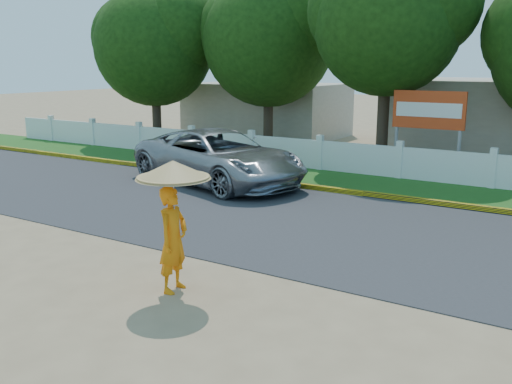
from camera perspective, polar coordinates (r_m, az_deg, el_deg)
ground at (r=10.52m, az=-5.88°, el=-8.99°), size 120.00×120.00×0.00m
road at (r=14.13m, az=5.41°, el=-3.19°), size 60.00×7.00×0.02m
grass_verge at (r=18.84m, az=12.65°, el=0.62°), size 60.00×3.50×0.03m
curb at (r=17.27m, az=10.75°, el=-0.17°), size 40.00×0.18×0.16m
fence at (r=20.09m, az=14.13°, el=2.85°), size 40.00×0.10×1.10m
building_far at (r=31.23m, az=1.08°, el=8.25°), size 8.00×5.00×2.80m
vehicle at (r=18.63m, az=-3.76°, el=3.49°), size 6.89×4.47×1.77m
monk_with_parasol at (r=9.75m, az=-8.29°, el=-1.51°), size 1.27×1.27×2.31m
billboard at (r=20.77m, az=16.87°, el=7.44°), size 2.50×0.13×2.95m
tree_row at (r=22.45m, az=21.53°, el=14.70°), size 35.46×7.63×8.95m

